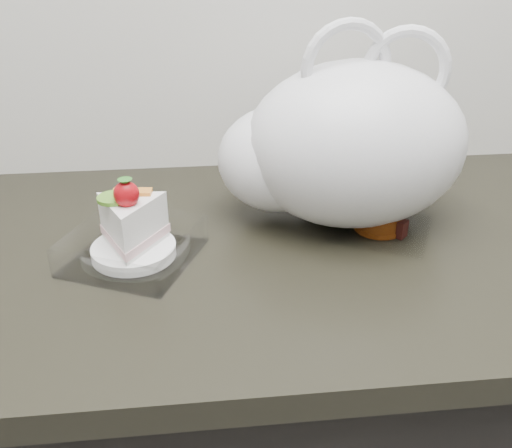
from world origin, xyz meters
TOP-DOWN VIEW (x-y plane):
  - counter at (0.00, 1.69)m, footprint 2.04×0.64m
  - cake_tray at (-0.24, 1.66)m, footprint 0.22×0.22m
  - mooncake_wrap at (0.14, 1.71)m, footprint 0.20×0.20m
  - plastic_bag at (0.08, 1.75)m, footprint 0.38×0.27m

SIDE VIEW (x-z plane):
  - counter at x=0.00m, z-range 0.00..0.90m
  - mooncake_wrap at x=0.14m, z-range 0.90..0.93m
  - cake_tray at x=-0.24m, z-range 0.87..1.00m
  - plastic_bag at x=0.08m, z-range 0.87..1.18m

